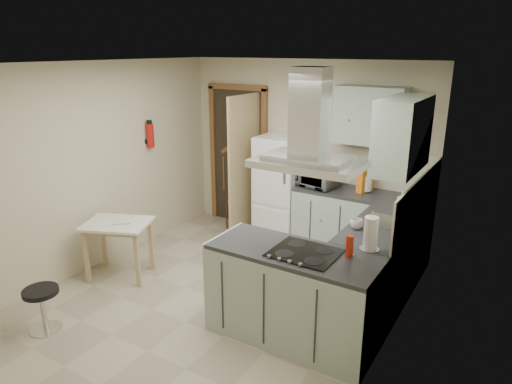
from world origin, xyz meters
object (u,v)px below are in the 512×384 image
Objects in this scene: extractor_hood at (308,164)px; stool at (43,309)px; bentwood_chair at (238,199)px; drop_leaf_table at (120,250)px; microwave at (316,174)px; fridge at (281,189)px; peninsula at (293,295)px.

stool is (-2.21, -1.17, -1.50)m from extractor_hood.
stool is (-0.07, -3.28, -0.20)m from bentwood_chair.
drop_leaf_table is 0.87× the size of bentwood_chair.
bentwood_chair is 1.51× the size of microwave.
fridge is 3.36× the size of stool.
extractor_hood is at bearing 0.00° from peninsula.
microwave is at bearing 109.54° from peninsula.
fridge is at bearing 121.74° from peninsula.
drop_leaf_table is 2.14m from bentwood_chair.
peninsula is at bearing -68.23° from bentwood_chair.
bentwood_chair is (-2.04, 2.12, -0.03)m from peninsula.
fridge is 1.77× the size of bentwood_chair.
fridge is 0.97× the size of peninsula.
extractor_hood reaches higher than peninsula.
drop_leaf_table is at bearing -118.85° from fridge.
fridge reaches higher than drop_leaf_table.
drop_leaf_table is 1.66× the size of stool.
extractor_hood reaches higher than bentwood_chair.
fridge is at bearing 123.79° from extractor_hood.
bentwood_chair is (-2.14, 2.12, -1.30)m from extractor_hood.
bentwood_chair is 1.90× the size of stool.
peninsula is 1.72× the size of extractor_hood.
peninsula is at bearing -23.10° from drop_leaf_table.
bentwood_chair is at bearing 59.40° from drop_leaf_table.
drop_leaf_table is at bearing 100.17° from stool.
drop_leaf_table is 1.19m from stool.
drop_leaf_table reaches higher than stool.
bentwood_chair reaches higher than drop_leaf_table.
stool is (-0.88, -3.15, -0.53)m from fridge.
extractor_hood is 2.02× the size of stool.
microwave is (-0.69, 1.95, 0.61)m from peninsula.
extractor_hood is at bearing 27.89° from stool.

